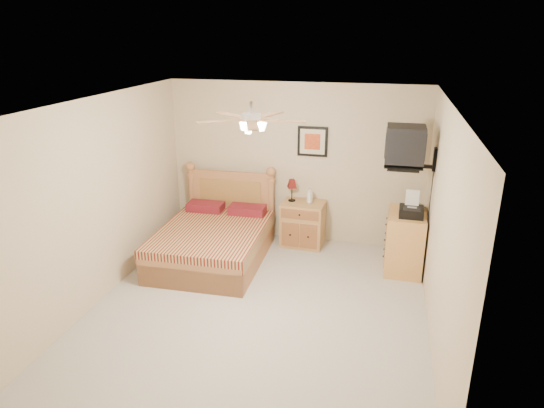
{
  "coord_description": "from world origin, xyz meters",
  "views": [
    {
      "loc": [
        1.37,
        -4.97,
        3.23
      ],
      "look_at": [
        -0.05,
        0.9,
        1.05
      ],
      "focal_mm": 32.0,
      "sensor_mm": 36.0,
      "label": 1
    }
  ],
  "objects": [
    {
      "name": "table_lamp",
      "position": [
        -0.0,
        2.06,
        0.87
      ],
      "size": [
        0.25,
        0.25,
        0.35
      ],
      "primitive_type": null,
      "rotation": [
        0.0,
        0.0,
        -0.39
      ],
      "color": "#54100D",
      "rests_on": "nightstand"
    },
    {
      "name": "floor",
      "position": [
        0.0,
        0.0,
        0.0
      ],
      "size": [
        4.5,
        4.5,
        0.0
      ],
      "primitive_type": "plane",
      "color": "#A8A298",
      "rests_on": "ground"
    },
    {
      "name": "bed",
      "position": [
        -1.0,
        1.12,
        0.61
      ],
      "size": [
        1.47,
        1.92,
        1.23
      ],
      "primitive_type": null,
      "rotation": [
        0.0,
        0.0,
        0.02
      ],
      "color": "#9F6A46",
      "rests_on": "ground"
    },
    {
      "name": "ceiling_fan",
      "position": [
        0.0,
        -0.2,
        2.36
      ],
      "size": [
        1.14,
        1.14,
        0.28
      ],
      "primitive_type": null,
      "color": "silver",
      "rests_on": "ceiling"
    },
    {
      "name": "dresser",
      "position": [
        1.73,
        1.5,
        0.43
      ],
      "size": [
        0.53,
        0.74,
        0.86
      ],
      "primitive_type": "cube",
      "rotation": [
        0.0,
        0.0,
        -0.03
      ],
      "color": "#C18846",
      "rests_on": "ground"
    },
    {
      "name": "magazine_lower",
      "position": [
        1.74,
        1.7,
        0.87
      ],
      "size": [
        0.31,
        0.34,
        0.03
      ],
      "primitive_type": "imported",
      "rotation": [
        0.0,
        0.0,
        -0.41
      ],
      "color": "beige",
      "rests_on": "dresser"
    },
    {
      "name": "nightstand",
      "position": [
        0.19,
        2.0,
        0.35
      ],
      "size": [
        0.67,
        0.52,
        0.7
      ],
      "primitive_type": "cube",
      "rotation": [
        0.0,
        0.0,
        -0.05
      ],
      "color": "#A9763C",
      "rests_on": "ground"
    },
    {
      "name": "wall_left",
      "position": [
        -2.0,
        0.0,
        1.25
      ],
      "size": [
        0.04,
        4.5,
        2.5
      ],
      "primitive_type": "cube",
      "color": "#C5B291",
      "rests_on": "ground"
    },
    {
      "name": "magazine_upper",
      "position": [
        1.75,
        1.72,
        0.89
      ],
      "size": [
        0.28,
        0.32,
        0.02
      ],
      "primitive_type": "imported",
      "rotation": [
        0.0,
        0.0,
        0.4
      ],
      "color": "gray",
      "rests_on": "magazine_lower"
    },
    {
      "name": "ceiling",
      "position": [
        0.0,
        0.0,
        2.5
      ],
      "size": [
        4.0,
        4.5,
        0.04
      ],
      "primitive_type": "cube",
      "color": "white",
      "rests_on": "ground"
    },
    {
      "name": "framed_picture",
      "position": [
        0.27,
        2.23,
        1.62
      ],
      "size": [
        0.46,
        0.04,
        0.46
      ],
      "primitive_type": "cube",
      "color": "black",
      "rests_on": "wall_back"
    },
    {
      "name": "wall_right",
      "position": [
        2.0,
        0.0,
        1.25
      ],
      "size": [
        0.04,
        4.5,
        2.5
      ],
      "primitive_type": "cube",
      "color": "#C5B291",
      "rests_on": "ground"
    },
    {
      "name": "lotion_bottle",
      "position": [
        0.28,
        2.03,
        0.82
      ],
      "size": [
        0.13,
        0.13,
        0.25
      ],
      "primitive_type": "imported",
      "rotation": [
        0.0,
        0.0,
        -0.43
      ],
      "color": "silver",
      "rests_on": "nightstand"
    },
    {
      "name": "wall_back",
      "position": [
        0.0,
        2.25,
        1.25
      ],
      "size": [
        4.0,
        0.04,
        2.5
      ],
      "primitive_type": "cube",
      "color": "#C5B291",
      "rests_on": "ground"
    },
    {
      "name": "wall_tv",
      "position": [
        1.75,
        1.34,
        1.81
      ],
      "size": [
        0.56,
        0.46,
        0.58
      ],
      "primitive_type": null,
      "color": "black",
      "rests_on": "wall_right"
    },
    {
      "name": "wall_front",
      "position": [
        0.0,
        -2.25,
        1.25
      ],
      "size": [
        4.0,
        0.04,
        2.5
      ],
      "primitive_type": "cube",
      "color": "#C5B291",
      "rests_on": "ground"
    },
    {
      "name": "fax_machine",
      "position": [
        1.76,
        1.38,
        1.02
      ],
      "size": [
        0.32,
        0.34,
        0.34
      ],
      "primitive_type": null,
      "rotation": [
        0.0,
        0.0,
        -0.02
      ],
      "color": "black",
      "rests_on": "dresser"
    }
  ]
}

